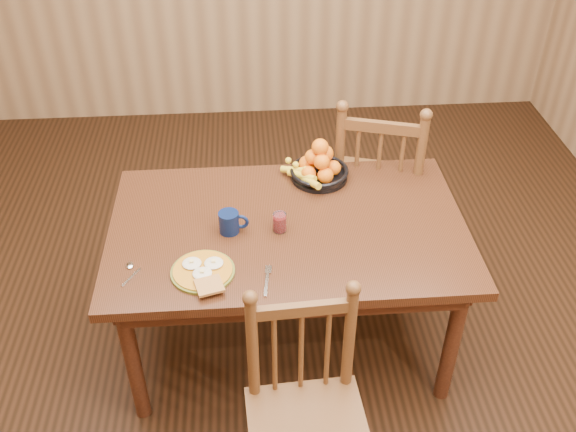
{
  "coord_description": "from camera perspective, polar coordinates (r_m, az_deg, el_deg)",
  "views": [
    {
      "loc": [
        -0.17,
        -2.26,
        2.53
      ],
      "look_at": [
        0.0,
        0.0,
        0.8
      ],
      "focal_mm": 40.0,
      "sensor_mm": 36.0,
      "label": 1
    }
  ],
  "objects": [
    {
      "name": "chair_near",
      "position": [
        2.51,
        1.65,
        -17.44
      ],
      "size": [
        0.47,
        0.45,
        0.97
      ],
      "rotation": [
        0.0,
        0.0,
        0.06
      ],
      "color": "#4E3017",
      "rests_on": "ground"
    },
    {
      "name": "juice_glass",
      "position": [
        2.82,
        -0.75,
        -0.6
      ],
      "size": [
        0.06,
        0.06,
        0.09
      ],
      "color": "silver",
      "rests_on": "dining_table"
    },
    {
      "name": "room",
      "position": [
        2.55,
        -0.0,
        9.87
      ],
      "size": [
        4.52,
        5.02,
        2.72
      ],
      "color": "black",
      "rests_on": "ground"
    },
    {
      "name": "dining_table",
      "position": [
        2.93,
        -0.0,
        -2.1
      ],
      "size": [
        1.6,
        1.0,
        0.75
      ],
      "color": "black",
      "rests_on": "ground"
    },
    {
      "name": "fruit_bowl",
      "position": [
        3.15,
        2.7,
        4.32
      ],
      "size": [
        0.32,
        0.32,
        0.22
      ],
      "color": "black",
      "rests_on": "dining_table"
    },
    {
      "name": "fork",
      "position": [
        2.6,
        -1.87,
        -5.61
      ],
      "size": [
        0.04,
        0.18,
        0.0
      ],
      "rotation": [
        0.0,
        0.0,
        -0.12
      ],
      "color": "silver",
      "rests_on": "dining_table"
    },
    {
      "name": "chair_far",
      "position": [
        3.55,
        7.97,
        2.59
      ],
      "size": [
        0.6,
        0.58,
        1.08
      ],
      "rotation": [
        0.0,
        0.0,
        2.86
      ],
      "color": "#4E3017",
      "rests_on": "ground"
    },
    {
      "name": "breakfast_plate",
      "position": [
        2.65,
        -7.55,
        -4.9
      ],
      "size": [
        0.26,
        0.3,
        0.04
      ],
      "color": "#59601E",
      "rests_on": "dining_table"
    },
    {
      "name": "coffee_mug",
      "position": [
        2.82,
        -5.18,
        -0.54
      ],
      "size": [
        0.13,
        0.09,
        0.1
      ],
      "color": "#0A1639",
      "rests_on": "dining_table"
    },
    {
      "name": "spoon",
      "position": [
        2.72,
        -13.84,
        -4.61
      ],
      "size": [
        0.07,
        0.15,
        0.01
      ],
      "rotation": [
        0.0,
        0.0,
        -0.54
      ],
      "color": "silver",
      "rests_on": "dining_table"
    }
  ]
}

